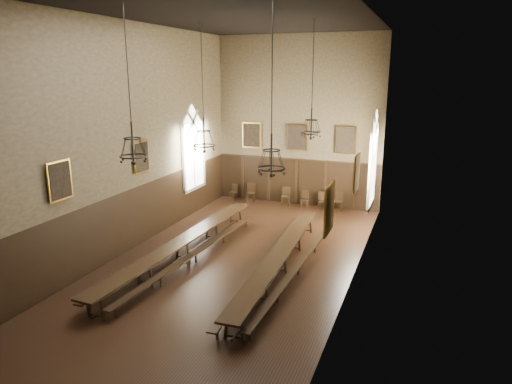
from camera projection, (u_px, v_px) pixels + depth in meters
The scene contains 32 objects.
floor at pixel (230, 265), 17.24m from camera, with size 9.00×18.00×0.02m, color black.
ceiling at pixel (226, 11), 14.95m from camera, with size 9.00×18.00×0.02m, color black.
wall_back at pixel (298, 122), 24.24m from camera, with size 9.00×0.02×9.00m, color olive.
wall_front at pixel (17, 224), 7.95m from camera, with size 9.00×0.02×9.00m, color olive.
wall_left at pixel (122, 141), 17.65m from camera, with size 0.02×18.00×9.00m, color olive.
wall_right at pixel (357, 155), 14.54m from camera, with size 0.02×18.00×9.00m, color olive.
wainscot_panelling at pixel (230, 234), 16.92m from camera, with size 9.00×18.00×2.50m, color black, non-canonical shape.
table_left at pixel (183, 250), 17.65m from camera, with size 1.15×10.66×0.83m.
table_right at pixel (279, 263), 16.49m from camera, with size 1.17×10.15×0.79m.
bench_left_outer at pixel (172, 246), 18.26m from camera, with size 0.39×10.80×0.49m.
bench_left_inner at pixel (196, 256), 17.43m from camera, with size 0.87×9.79×0.44m.
bench_right_inner at pixel (265, 264), 16.66m from camera, with size 0.95×10.09×0.45m.
bench_right_outer at pixel (299, 267), 16.36m from camera, with size 0.50×9.77×0.44m.
chair_0 at pixel (233, 195), 26.14m from camera, with size 0.45×0.45×0.86m.
chair_1 at pixel (251, 196), 25.74m from camera, with size 0.54×0.54×1.01m.
chair_3 at pixel (286, 200), 25.01m from camera, with size 0.52×0.52×0.99m.
chair_4 at pixel (305, 202), 24.69m from camera, with size 0.43×0.43×0.88m.
chair_5 at pixel (322, 203), 24.38m from camera, with size 0.49×0.49×0.90m.
chair_6 at pixel (338, 205), 24.07m from camera, with size 0.44×0.44×0.97m.
chandelier_back_left at pixel (204, 138), 18.86m from camera, with size 0.93×0.93×5.04m.
chandelier_back_right at pixel (311, 125), 17.85m from camera, with size 0.78×0.78×4.38m.
chandelier_front_left at pixel (133, 147), 14.09m from camera, with size 0.86×0.86×4.61m.
chandelier_front_right at pixel (271, 158), 13.41m from camera, with size 0.84×0.84×4.83m.
portrait_back_0 at pixel (252, 135), 25.22m from camera, with size 1.10×0.12×1.40m.
portrait_back_1 at pixel (297, 137), 24.32m from camera, with size 1.10×0.12×1.40m.
portrait_back_2 at pixel (346, 140), 23.43m from camera, with size 1.10×0.12×1.40m.
portrait_left_0 at pixel (141, 157), 18.71m from camera, with size 0.12×1.00×1.30m.
portrait_left_1 at pixel (60, 181), 14.64m from camera, with size 0.12×1.00×1.30m.
portrait_right_0 at pixel (357, 173), 15.69m from camera, with size 0.12×1.00×1.30m.
portrait_right_1 at pixel (329, 209), 11.63m from camera, with size 0.12×1.00×1.30m.
window_right at pixel (374, 159), 19.82m from camera, with size 0.20×2.20×4.60m, color white, non-canonical shape.
window_left at pixel (193, 148), 22.87m from camera, with size 0.20×2.20×4.60m, color white, non-canonical shape.
Camera 1 is at (6.59, -14.57, 7.07)m, focal length 32.00 mm.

